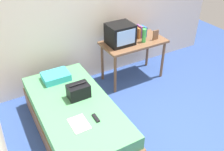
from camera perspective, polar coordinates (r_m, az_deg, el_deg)
ground_plane at (r=3.72m, az=11.07°, el=-13.98°), size 8.00×8.00×0.00m
wall_back at (r=4.44m, az=-3.88°, el=14.98°), size 5.20×0.10×2.60m
bed at (r=3.60m, az=-8.37°, el=-9.68°), size 1.00×2.00×0.53m
desk at (r=4.52m, az=4.98°, el=6.73°), size 1.16×0.60×0.78m
tv at (r=4.30m, az=1.90°, el=9.51°), size 0.44×0.39×0.36m
water_bottle at (r=4.42m, az=7.40°, el=9.12°), size 0.07×0.07×0.24m
book_row at (r=4.62m, az=6.59°, el=10.04°), size 0.18×0.17×0.22m
picture_frame at (r=4.55m, az=10.03°, el=9.19°), size 0.11×0.02×0.18m
pillow at (r=3.92m, az=-12.81°, el=-0.20°), size 0.40×0.31×0.11m
handbag at (r=3.47m, az=-7.74°, el=-3.57°), size 0.30×0.20×0.23m
magazine at (r=3.12m, az=-7.59°, el=-10.96°), size 0.21×0.29×0.01m
remote_dark at (r=3.16m, az=-3.74°, el=-9.74°), size 0.04×0.16×0.02m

